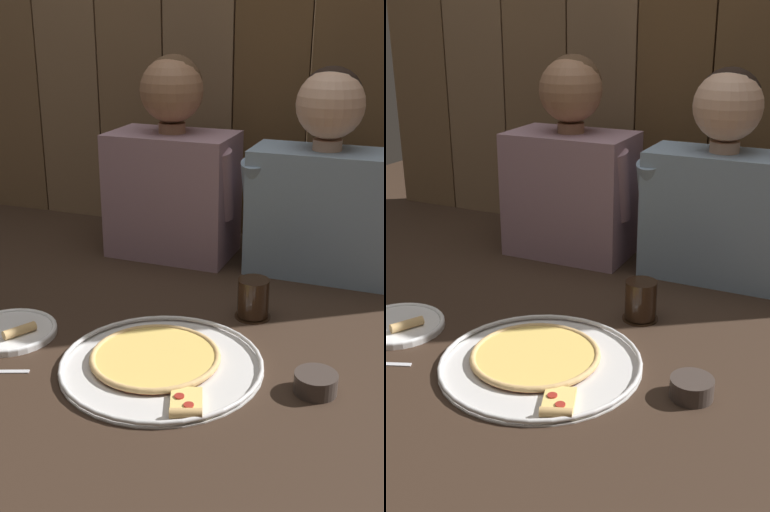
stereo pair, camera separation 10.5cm
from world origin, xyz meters
TOP-DOWN VIEW (x-y plane):
  - ground_plane at (0.00, 0.00)m, footprint 3.20×3.20m
  - pizza_tray at (0.01, -0.10)m, footprint 0.44×0.44m
  - dinner_plate at (-0.38, -0.10)m, footprint 0.22×0.22m
  - drinking_glass at (0.13, 0.19)m, footprint 0.09×0.09m
  - dipping_bowl at (0.34, -0.09)m, footprint 0.09×0.09m
  - diner_left at (-0.23, 0.54)m, footprint 0.41×0.23m
  - diner_right at (0.23, 0.54)m, footprint 0.44×0.21m
  - wooden_backdrop_wall at (0.00, 0.81)m, footprint 2.19×0.03m

SIDE VIEW (x-z plane):
  - ground_plane at x=0.00m, z-range 0.00..0.00m
  - dinner_plate at x=-0.38m, z-range -0.01..0.03m
  - pizza_tray at x=0.01m, z-range 0.00..0.02m
  - dipping_bowl at x=0.34m, z-range 0.00..0.04m
  - drinking_glass at x=0.13m, z-range 0.00..0.10m
  - diner_right at x=0.23m, z-range -0.02..0.56m
  - diner_left at x=-0.23m, z-range -0.03..0.57m
  - wooden_backdrop_wall at x=0.00m, z-range 0.00..1.42m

